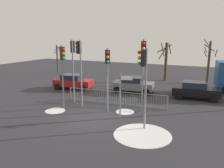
# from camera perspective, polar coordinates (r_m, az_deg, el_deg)

# --- Properties ---
(ground_plane) EXTENTS (60.00, 60.00, 0.00)m
(ground_plane) POSITION_cam_1_polar(r_m,az_deg,el_deg) (14.54, -4.57, -8.90)
(ground_plane) COLOR #2D2D33
(traffic_light_foreground_left) EXTENTS (0.49, 0.44, 4.59)m
(traffic_light_foreground_left) POSITION_cam_1_polar(r_m,az_deg,el_deg) (16.10, -12.49, 5.26)
(traffic_light_foreground_left) COLOR slate
(traffic_light_foreground_left) RESTS_ON ground
(traffic_light_mid_left) EXTENTS (0.57, 0.32, 4.60)m
(traffic_light_mid_left) POSITION_cam_1_polar(r_m,az_deg,el_deg) (12.35, 8.07, 3.44)
(traffic_light_mid_left) COLOR slate
(traffic_light_mid_left) RESTS_ON ground
(traffic_light_mid_right) EXTENTS (0.37, 0.55, 5.02)m
(traffic_light_mid_right) POSITION_cam_1_polar(r_m,az_deg,el_deg) (14.09, 7.98, 5.73)
(traffic_light_mid_right) COLOR slate
(traffic_light_mid_right) RESTS_ON ground
(traffic_light_rear_right) EXTENTS (0.42, 0.52, 4.42)m
(traffic_light_rear_right) POSITION_cam_1_polar(r_m,az_deg,el_deg) (14.94, -1.15, 4.57)
(traffic_light_rear_right) COLOR slate
(traffic_light_rear_right) RESTS_ON ground
(traffic_light_rear_left) EXTENTS (0.41, 0.52, 4.97)m
(traffic_light_rear_left) POSITION_cam_1_polar(r_m,az_deg,el_deg) (17.64, -9.97, 6.81)
(traffic_light_rear_left) COLOR slate
(traffic_light_rear_left) RESTS_ON ground
(traffic_light_foreground_right) EXTENTS (0.55, 0.37, 4.97)m
(traffic_light_foreground_right) POSITION_cam_1_polar(r_m,az_deg,el_deg) (16.34, -8.34, 6.46)
(traffic_light_foreground_right) COLOR slate
(traffic_light_foreground_right) RESTS_ON ground
(direction_sign_post) EXTENTS (0.77, 0.25, 3.00)m
(direction_sign_post) POSITION_cam_1_polar(r_m,az_deg,el_deg) (14.08, 2.36, -2.37)
(direction_sign_post) COLOR slate
(direction_sign_post) RESTS_ON ground
(pedestrian_guard_railing) EXTENTS (7.89, 0.82, 1.07)m
(pedestrian_guard_railing) POSITION_cam_1_polar(r_m,az_deg,el_deg) (17.23, 0.88, -3.54)
(pedestrian_guard_railing) COLOR slate
(pedestrian_guard_railing) RESTS_ON ground
(car_red_near) EXTENTS (4.02, 2.41, 1.47)m
(car_red_near) POSITION_cam_1_polar(r_m,az_deg,el_deg) (22.69, -9.88, 0.66)
(car_red_near) COLOR maroon
(car_red_near) RESTS_ON ground
(car_grey_mid) EXTENTS (3.99, 2.34, 1.47)m
(car_grey_mid) POSITION_cam_1_polar(r_m,az_deg,el_deg) (21.13, 5.35, -0.06)
(car_grey_mid) COLOR slate
(car_grey_mid) RESTS_ON ground
(car_black_far) EXTENTS (3.95, 2.25, 1.47)m
(car_black_far) POSITION_cam_1_polar(r_m,az_deg,el_deg) (20.13, 20.52, -1.40)
(car_black_far) COLOR black
(car_black_far) RESTS_ON ground
(bare_tree_left) EXTENTS (1.43, 1.44, 4.01)m
(bare_tree_left) POSITION_cam_1_polar(r_m,az_deg,el_deg) (33.18, -13.78, 6.43)
(bare_tree_left) COLOR #473828
(bare_tree_left) RESTS_ON ground
(bare_tree_centre) EXTENTS (1.75, 1.96, 4.49)m
(bare_tree_centre) POSITION_cam_1_polar(r_m,az_deg,el_deg) (27.31, 13.55, 6.00)
(bare_tree_centre) COLOR #473828
(bare_tree_centre) RESTS_ON ground
(bare_tree_right) EXTENTS (1.54, 1.53, 4.93)m
(bare_tree_right) POSITION_cam_1_polar(r_m,az_deg,el_deg) (27.76, 23.51, 5.61)
(bare_tree_right) COLOR #473828
(bare_tree_right) RESTS_ON ground
(snow_patch_kerb) EXTENTS (1.40, 1.40, 0.01)m
(snow_patch_kerb) POSITION_cam_1_polar(r_m,az_deg,el_deg) (16.49, -14.34, -6.64)
(snow_patch_kerb) COLOR white
(snow_patch_kerb) RESTS_ON ground
(snow_patch_island) EXTENTS (1.29, 1.29, 0.01)m
(snow_patch_island) POSITION_cam_1_polar(r_m,az_deg,el_deg) (15.81, 3.32, -7.09)
(snow_patch_island) COLOR white
(snow_patch_island) RESTS_ON ground
(snow_patch_verge) EXTENTS (3.13, 3.13, 0.01)m
(snow_patch_verge) POSITION_cam_1_polar(r_m,az_deg,el_deg) (12.42, 7.76, -12.72)
(snow_patch_verge) COLOR white
(snow_patch_verge) RESTS_ON ground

